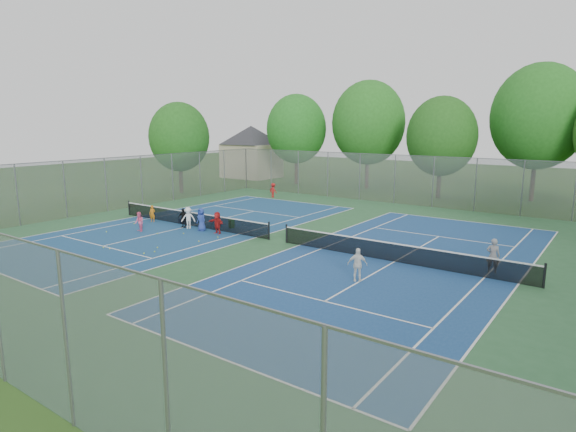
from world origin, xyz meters
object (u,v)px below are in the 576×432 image
object	(u,v)px
net_left	(191,219)
net_right	(395,253)
instructor	(493,256)
ball_crate	(182,221)
ball_hopper	(232,224)

from	to	relation	value
net_left	net_right	size ratio (longest dim) A/B	1.00
instructor	net_left	bearing A→B (deg)	-4.32
ball_crate	ball_hopper	distance (m)	3.74
ball_hopper	instructor	world-z (taller)	instructor
ball_crate	ball_hopper	size ratio (longest dim) A/B	0.72
net_right	ball_crate	bearing A→B (deg)	178.95
ball_crate	ball_hopper	bearing A→B (deg)	12.29
net_right	instructor	bearing A→B (deg)	13.02
net_left	net_right	bearing A→B (deg)	0.00
net_right	ball_hopper	size ratio (longest dim) A/B	23.07
net_right	ball_hopper	world-z (taller)	net_right
net_left	ball_crate	distance (m)	1.17
net_left	instructor	size ratio (longest dim) A/B	8.18
ball_crate	instructor	size ratio (longest dim) A/B	0.26
ball_hopper	instructor	distance (m)	15.65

